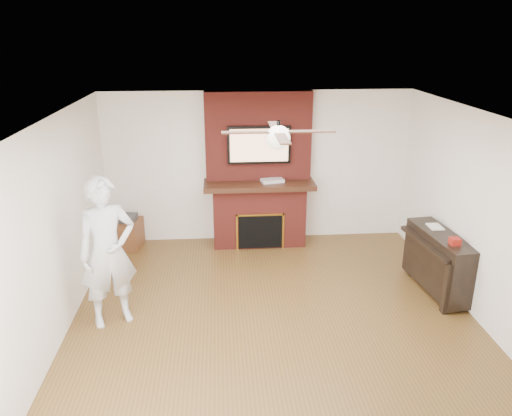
{
  "coord_description": "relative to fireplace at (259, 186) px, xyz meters",
  "views": [
    {
      "loc": [
        -0.64,
        -5.21,
        3.41
      ],
      "look_at": [
        -0.17,
        0.9,
        1.2
      ],
      "focal_mm": 35.0,
      "sensor_mm": 36.0,
      "label": 1
    }
  ],
  "objects": [
    {
      "name": "candle_blue",
      "position": [
        0.21,
        -0.16,
        -0.96
      ],
      "size": [
        0.06,
        0.06,
        0.08
      ],
      "primitive_type": "cylinder",
      "color": "navy",
      "rests_on": "ground"
    },
    {
      "name": "cable_box",
      "position": [
        0.21,
        -0.1,
        0.11
      ],
      "size": [
        0.39,
        0.27,
        0.05
      ],
      "primitive_type": "cube",
      "rotation": [
        0.0,
        0.0,
        0.22
      ],
      "color": "silver",
      "rests_on": "fireplace"
    },
    {
      "name": "ceiling_fan",
      "position": [
        -0.0,
        -2.55,
        1.34
      ],
      "size": [
        1.21,
        1.21,
        0.31
      ],
      "color": "black",
      "rests_on": "room_shell"
    },
    {
      "name": "person",
      "position": [
        -1.97,
        -2.3,
        -0.07
      ],
      "size": [
        0.81,
        0.7,
        1.85
      ],
      "primitive_type": "imported",
      "rotation": [
        0.0,
        0.0,
        0.44
      ],
      "color": "silver",
      "rests_on": "ground"
    },
    {
      "name": "candle_orange",
      "position": [
        -0.14,
        -0.22,
        -0.94
      ],
      "size": [
        0.07,
        0.07,
        0.11
      ],
      "primitive_type": "cylinder",
      "color": "#D64E19",
      "rests_on": "ground"
    },
    {
      "name": "candle_green",
      "position": [
        -0.04,
        -0.23,
        -0.95
      ],
      "size": [
        0.08,
        0.08,
        0.09
      ],
      "primitive_type": "cylinder",
      "color": "#3D8334",
      "rests_on": "ground"
    },
    {
      "name": "side_table",
      "position": [
        -2.2,
        -0.07,
        -0.74
      ],
      "size": [
        0.57,
        0.57,
        0.56
      ],
      "rotation": [
        0.0,
        0.0,
        -0.17
      ],
      "color": "brown",
      "rests_on": "ground"
    },
    {
      "name": "room_shell",
      "position": [
        0.0,
        -2.55,
        0.25
      ],
      "size": [
        5.36,
        5.86,
        2.86
      ],
      "color": "#513718",
      "rests_on": "ground"
    },
    {
      "name": "fireplace",
      "position": [
        0.0,
        0.0,
        0.0
      ],
      "size": [
        1.78,
        0.64,
        2.5
      ],
      "color": "maroon",
      "rests_on": "ground"
    },
    {
      "name": "piano",
      "position": [
        2.29,
        -1.86,
        -0.54
      ],
      "size": [
        0.6,
        1.32,
        0.93
      ],
      "rotation": [
        0.0,
        0.0,
        0.1
      ],
      "color": "black",
      "rests_on": "ground"
    },
    {
      "name": "tv",
      "position": [
        0.0,
        -0.05,
        0.68
      ],
      "size": [
        1.0,
        0.08,
        0.6
      ],
      "color": "black",
      "rests_on": "fireplace"
    },
    {
      "name": "candle_cream",
      "position": [
        0.08,
        -0.25,
        -0.94
      ],
      "size": [
        0.08,
        0.08,
        0.12
      ],
      "primitive_type": "cylinder",
      "color": "beige",
      "rests_on": "ground"
    }
  ]
}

